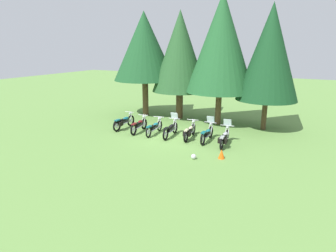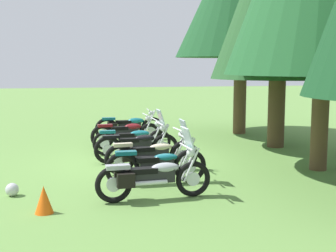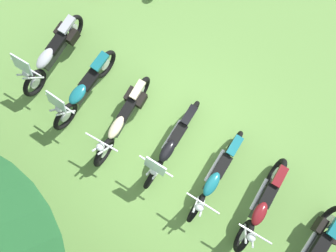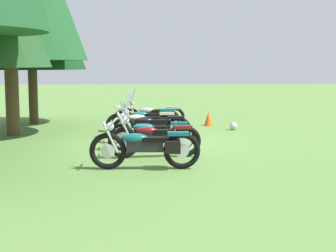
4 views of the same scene
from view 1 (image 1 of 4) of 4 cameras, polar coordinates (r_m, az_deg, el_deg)
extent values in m
plane|color=#608C42|center=(17.66, 0.55, -2.04)|extent=(80.00, 80.00, 0.00)
torus|color=black|center=(20.03, -7.39, 1.08)|extent=(0.14, 0.78, 0.77)
cylinder|color=silver|center=(20.03, -7.39, 1.08)|extent=(0.06, 0.30, 0.30)
torus|color=black|center=(18.83, -10.09, 0.05)|extent=(0.14, 0.78, 0.77)
cylinder|color=silver|center=(18.83, -10.09, 0.05)|extent=(0.06, 0.30, 0.30)
cube|color=black|center=(19.39, -8.71, 0.91)|extent=(0.24, 0.77, 0.26)
ellipsoid|color=#14606B|center=(19.52, -8.36, 1.49)|extent=(0.28, 0.55, 0.20)
cube|color=black|center=(19.20, -9.10, 1.13)|extent=(0.26, 0.52, 0.10)
cube|color=#14606B|center=(18.80, -9.99, 1.16)|extent=(0.21, 0.45, 0.08)
cylinder|color=silver|center=(19.95, -7.70, 1.90)|extent=(0.05, 0.34, 0.65)
cylinder|color=silver|center=(19.86, -7.33, 1.85)|extent=(0.05, 0.34, 0.65)
cylinder|color=silver|center=(19.77, -7.68, 2.78)|extent=(0.66, 0.06, 0.04)
sphere|color=silver|center=(19.87, -7.52, 2.49)|extent=(0.18, 0.18, 0.17)
cylinder|color=silver|center=(19.21, -8.68, 0.48)|extent=(0.10, 0.77, 0.08)
cube|color=black|center=(19.06, -10.13, 0.54)|extent=(0.15, 0.32, 0.26)
cube|color=black|center=(18.86, -9.33, 0.42)|extent=(0.15, 0.32, 0.26)
torus|color=black|center=(19.14, -4.75, 0.43)|extent=(0.18, 0.74, 0.73)
cylinder|color=silver|center=(19.14, -4.75, 0.43)|extent=(0.07, 0.28, 0.28)
torus|color=black|center=(17.89, -6.84, -0.70)|extent=(0.18, 0.74, 0.73)
cylinder|color=silver|center=(17.89, -6.84, -0.70)|extent=(0.07, 0.28, 0.28)
cube|color=black|center=(18.48, -5.77, 0.22)|extent=(0.25, 0.74, 0.26)
ellipsoid|color=maroon|center=(18.61, -5.50, 0.84)|extent=(0.28, 0.53, 0.20)
cube|color=black|center=(18.28, -6.07, 0.45)|extent=(0.26, 0.50, 0.10)
cube|color=maroon|center=(17.87, -6.75, 0.40)|extent=(0.21, 0.45, 0.08)
cylinder|color=silver|center=(19.05, -5.05, 1.27)|extent=(0.07, 0.34, 0.65)
cylinder|color=silver|center=(18.98, -4.65, 1.23)|extent=(0.07, 0.34, 0.65)
cylinder|color=silver|center=(18.87, -4.98, 2.19)|extent=(0.69, 0.09, 0.04)
sphere|color=silver|center=(18.97, -4.85, 1.89)|extent=(0.18, 0.18, 0.17)
cylinder|color=silver|center=(18.31, -5.65, -0.22)|extent=(0.14, 0.73, 0.08)
torus|color=black|center=(18.70, -1.68, 0.04)|extent=(0.13, 0.69, 0.68)
cylinder|color=silver|center=(18.70, -1.68, 0.04)|extent=(0.06, 0.27, 0.27)
torus|color=black|center=(17.34, -3.87, -1.23)|extent=(0.13, 0.69, 0.68)
cylinder|color=silver|center=(17.34, -3.87, -1.23)|extent=(0.06, 0.27, 0.27)
cube|color=black|center=(17.99, -2.73, -0.25)|extent=(0.23, 0.79, 0.23)
ellipsoid|color=#14606B|center=(18.14, -2.44, 0.34)|extent=(0.27, 0.57, 0.18)
cube|color=black|center=(17.77, -3.04, -0.08)|extent=(0.25, 0.53, 0.10)
cube|color=#14606B|center=(17.32, -3.76, -0.13)|extent=(0.20, 0.45, 0.08)
cylinder|color=silver|center=(18.60, -1.96, 0.90)|extent=(0.06, 0.34, 0.65)
cylinder|color=silver|center=(18.54, -1.56, 0.86)|extent=(0.06, 0.34, 0.65)
cylinder|color=silver|center=(18.42, -1.88, 1.84)|extent=(0.73, 0.07, 0.04)
sphere|color=silver|center=(18.53, -1.76, 1.54)|extent=(0.18, 0.18, 0.17)
cylinder|color=silver|center=(17.81, -2.63, -0.69)|extent=(0.12, 0.78, 0.08)
torus|color=black|center=(18.16, 1.40, -0.36)|extent=(0.15, 0.73, 0.72)
cylinder|color=silver|center=(18.16, 1.40, -0.36)|extent=(0.07, 0.28, 0.28)
torus|color=black|center=(16.83, -0.49, -1.64)|extent=(0.15, 0.73, 0.72)
cylinder|color=silver|center=(16.83, -0.49, -1.64)|extent=(0.07, 0.28, 0.28)
cube|color=black|center=(17.46, 0.49, -0.63)|extent=(0.23, 0.75, 0.25)
ellipsoid|color=black|center=(17.60, 0.75, 0.01)|extent=(0.27, 0.54, 0.19)
cube|color=black|center=(17.24, 0.23, -0.42)|extent=(0.25, 0.51, 0.10)
cube|color=black|center=(16.80, -0.38, -0.46)|extent=(0.20, 0.45, 0.08)
cylinder|color=silver|center=(18.06, 1.13, 0.52)|extent=(0.06, 0.34, 0.65)
cylinder|color=silver|center=(18.00, 1.55, 0.48)|extent=(0.06, 0.34, 0.65)
cylinder|color=silver|center=(17.87, 1.25, 1.49)|extent=(0.77, 0.08, 0.04)
sphere|color=silver|center=(17.98, 1.35, 1.18)|extent=(0.18, 0.18, 0.17)
cylinder|color=silver|center=(17.29, 0.64, -1.10)|extent=(0.12, 0.75, 0.08)
cube|color=silver|center=(17.85, 1.27, 2.06)|extent=(0.45, 0.18, 0.39)
torus|color=black|center=(17.94, 5.03, -0.62)|extent=(0.18, 0.73, 0.72)
cylinder|color=silver|center=(17.94, 5.03, -0.62)|extent=(0.08, 0.28, 0.27)
torus|color=black|center=(16.50, 3.57, -2.03)|extent=(0.18, 0.73, 0.72)
cylinder|color=silver|center=(16.50, 3.57, -2.03)|extent=(0.08, 0.28, 0.27)
cube|color=black|center=(17.19, 4.34, -0.98)|extent=(0.25, 0.79, 0.22)
ellipsoid|color=beige|center=(17.35, 4.55, -0.37)|extent=(0.28, 0.57, 0.17)
cube|color=black|center=(16.96, 4.14, -0.84)|extent=(0.26, 0.53, 0.10)
cube|color=beige|center=(16.47, 3.67, -0.84)|extent=(0.21, 0.45, 0.08)
cylinder|color=silver|center=(17.82, 4.80, 0.27)|extent=(0.08, 0.34, 0.65)
cylinder|color=silver|center=(17.79, 5.21, 0.23)|extent=(0.08, 0.34, 0.65)
cylinder|color=silver|center=(17.64, 4.96, 1.24)|extent=(0.75, 0.11, 0.04)
sphere|color=silver|center=(17.76, 5.03, 0.93)|extent=(0.19, 0.19, 0.17)
cylinder|color=silver|center=(17.02, 4.53, -1.43)|extent=(0.16, 0.78, 0.08)
cube|color=black|center=(16.69, 3.32, -1.46)|extent=(0.17, 0.33, 0.26)
cube|color=black|center=(16.61, 4.24, -1.56)|extent=(0.17, 0.33, 0.26)
torus|color=black|center=(17.44, 8.46, -1.20)|extent=(0.11, 0.73, 0.73)
cylinder|color=silver|center=(17.44, 8.46, -1.20)|extent=(0.05, 0.28, 0.28)
torus|color=black|center=(16.10, 6.91, -2.54)|extent=(0.11, 0.73, 0.73)
cylinder|color=silver|center=(16.10, 6.91, -2.54)|extent=(0.05, 0.28, 0.28)
cube|color=black|center=(16.74, 7.73, -1.55)|extent=(0.23, 0.73, 0.20)
ellipsoid|color=#14606B|center=(16.89, 7.95, -0.96)|extent=(0.28, 0.52, 0.16)
cube|color=black|center=(16.53, 7.52, -1.42)|extent=(0.26, 0.49, 0.10)
cube|color=#14606B|center=(16.08, 7.04, -1.30)|extent=(0.20, 0.44, 0.08)
cylinder|color=silver|center=(17.32, 8.18, -0.27)|extent=(0.05, 0.34, 0.65)
cylinder|color=silver|center=(17.28, 8.69, -0.33)|extent=(0.05, 0.34, 0.65)
cylinder|color=silver|center=(17.14, 8.40, 0.72)|extent=(0.73, 0.05, 0.04)
sphere|color=silver|center=(17.25, 8.48, 0.40)|extent=(0.17, 0.17, 0.17)
cylinder|color=silver|center=(16.58, 7.99, -1.98)|extent=(0.09, 0.72, 0.08)
cube|color=silver|center=(17.11, 8.45, 1.32)|extent=(0.44, 0.16, 0.39)
torus|color=black|center=(16.98, 11.63, -1.86)|extent=(0.16, 0.70, 0.69)
cylinder|color=silver|center=(16.98, 11.63, -1.86)|extent=(0.07, 0.27, 0.27)
torus|color=black|center=(15.54, 10.58, -3.43)|extent=(0.16, 0.70, 0.69)
cylinder|color=silver|center=(15.54, 10.58, -3.43)|extent=(0.07, 0.27, 0.27)
cube|color=black|center=(16.22, 11.15, -2.25)|extent=(0.26, 0.78, 0.24)
ellipsoid|color=#9EA0A8|center=(16.38, 11.32, -1.54)|extent=(0.29, 0.56, 0.19)
cube|color=black|center=(15.99, 11.02, -2.06)|extent=(0.27, 0.52, 0.10)
cube|color=#9EA0A8|center=(15.51, 10.70, -2.21)|extent=(0.22, 0.45, 0.08)
cylinder|color=silver|center=(16.85, 11.39, -0.92)|extent=(0.07, 0.34, 0.65)
cylinder|color=silver|center=(16.83, 11.91, -0.98)|extent=(0.07, 0.34, 0.65)
cylinder|color=silver|center=(16.67, 11.66, 0.09)|extent=(0.77, 0.09, 0.04)
sphere|color=silver|center=(16.79, 11.70, -0.23)|extent=(0.18, 0.18, 0.17)
cylinder|color=silver|center=(16.07, 11.46, -2.77)|extent=(0.14, 0.77, 0.08)
cube|color=silver|center=(16.65, 11.71, 0.71)|extent=(0.45, 0.18, 0.39)
cube|color=black|center=(15.72, 10.17, -2.80)|extent=(0.16, 0.33, 0.26)
cube|color=black|center=(15.67, 11.32, -2.93)|extent=(0.16, 0.33, 0.26)
cylinder|color=brown|center=(23.06, -4.49, 5.62)|extent=(0.46, 0.46, 2.79)
cone|color=#194723|center=(22.73, -4.71, 15.47)|extent=(4.76, 4.76, 5.10)
cylinder|color=#4C3823|center=(21.89, 2.28, 4.22)|extent=(0.52, 0.52, 2.11)
cone|color=#234C26|center=(21.48, 2.39, 14.53)|extent=(4.08, 4.08, 5.73)
cylinder|color=brown|center=(20.53, 9.93, 3.51)|extent=(0.41, 0.41, 2.30)
cone|color=#1E5128|center=(20.11, 10.53, 15.84)|extent=(4.63, 4.63, 6.47)
cylinder|color=#4C3823|center=(19.94, 18.53, 2.12)|extent=(0.33, 0.33, 1.98)
cone|color=#143D1E|center=(19.47, 19.54, 13.55)|extent=(3.87, 3.87, 5.95)
cone|color=#EA590F|center=(14.37, 10.57, -5.45)|extent=(0.32, 0.32, 0.48)
sphere|color=silver|center=(14.16, 5.10, -6.05)|extent=(0.26, 0.26, 0.26)
camera|label=2|loc=(14.53, 43.37, 0.19)|focal=49.36mm
camera|label=3|loc=(17.83, 0.33, 21.43)|focal=33.90mm
camera|label=4|loc=(26.58, -27.85, 6.95)|focal=54.73mm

